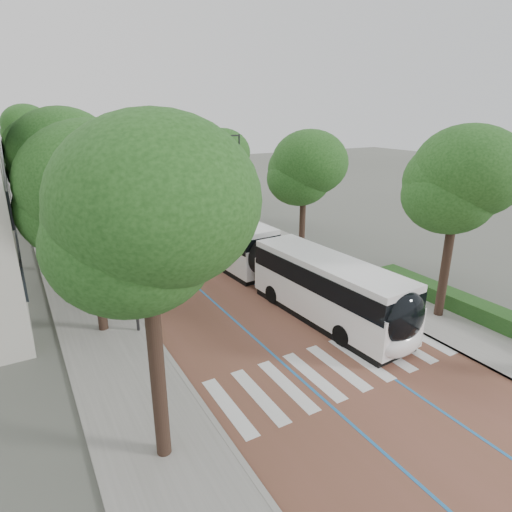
{
  "coord_description": "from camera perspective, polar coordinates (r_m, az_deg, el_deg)",
  "views": [
    {
      "loc": [
        -10.27,
        -10.46,
        10.08
      ],
      "look_at": [
        0.86,
        8.87,
        2.4
      ],
      "focal_mm": 30.0,
      "sensor_mm": 36.0,
      "label": 1
    }
  ],
  "objects": [
    {
      "name": "ground",
      "position": [
        17.79,
        12.43,
        -16.03
      ],
      "size": [
        160.0,
        160.0,
        0.0
      ],
      "primitive_type": "plane",
      "color": "#51544C",
      "rests_on": "ground"
    },
    {
      "name": "road",
      "position": [
        52.47,
        -18.21,
        7.0
      ],
      "size": [
        11.0,
        140.0,
        0.02
      ],
      "primitive_type": "cube",
      "color": "brown",
      "rests_on": "ground"
    },
    {
      "name": "sidewalk_left",
      "position": [
        51.52,
        -26.38,
        5.81
      ],
      "size": [
        4.0,
        140.0,
        0.12
      ],
      "primitive_type": "cube",
      "color": "gray",
      "rests_on": "ground"
    },
    {
      "name": "sidewalk_right",
      "position": [
        54.43,
        -10.45,
        8.09
      ],
      "size": [
        4.0,
        140.0,
        0.12
      ],
      "primitive_type": "cube",
      "color": "gray",
      "rests_on": "ground"
    },
    {
      "name": "kerb_left",
      "position": [
        51.66,
        -24.29,
        6.14
      ],
      "size": [
        0.2,
        140.0,
        0.14
      ],
      "primitive_type": "cube",
      "color": "gray",
      "rests_on": "ground"
    },
    {
      "name": "kerb_right",
      "position": [
        53.84,
        -12.37,
        7.84
      ],
      "size": [
        0.2,
        140.0,
        0.14
      ],
      "primitive_type": "cube",
      "color": "gray",
      "rests_on": "ground"
    },
    {
      "name": "zebra_crossing",
      "position": [
        18.5,
        10.79,
        -14.32
      ],
      "size": [
        10.55,
        3.6,
        0.01
      ],
      "color": "silver",
      "rests_on": "ground"
    },
    {
      "name": "lane_line_left",
      "position": [
        52.18,
        -19.93,
        6.76
      ],
      "size": [
        0.12,
        126.0,
        0.01
      ],
      "primitive_type": "cube",
      "color": "#2168A8",
      "rests_on": "road"
    },
    {
      "name": "lane_line_right",
      "position": [
        52.8,
        -16.51,
        7.25
      ],
      "size": [
        0.12,
        126.0,
        0.01
      ],
      "primitive_type": "cube",
      "color": "#2168A8",
      "rests_on": "road"
    },
    {
      "name": "hedge",
      "position": [
        24.0,
        29.05,
        -7.04
      ],
      "size": [
        1.2,
        14.0,
        0.8
      ],
      "primitive_type": "cube",
      "color": "#173F15",
      "rests_on": "sidewalk_right"
    },
    {
      "name": "streetlight_far",
      "position": [
        36.97,
        -2.46,
        10.81
      ],
      "size": [
        1.82,
        0.2,
        8.0
      ],
      "color": "#28282A",
      "rests_on": "sidewalk_right"
    },
    {
      "name": "lamp_post_left",
      "position": [
        19.84,
        -16.38,
        0.72
      ],
      "size": [
        0.14,
        0.14,
        8.0
      ],
      "primitive_type": "cylinder",
      "color": "#28282A",
      "rests_on": "sidewalk_left"
    },
    {
      "name": "trees_left",
      "position": [
        37.39,
        -26.16,
        11.99
      ],
      "size": [
        6.45,
        60.65,
        10.18
      ],
      "color": "black",
      "rests_on": "ground"
    },
    {
      "name": "trees_right",
      "position": [
        37.18,
        -0.85,
        12.66
      ],
      "size": [
        5.4,
        47.01,
        8.92
      ],
      "color": "black",
      "rests_on": "ground"
    },
    {
      "name": "lead_bus",
      "position": [
        24.22,
        3.44,
        -1.46
      ],
      "size": [
        3.6,
        18.51,
        3.2
      ],
      "rotation": [
        0.0,
        0.0,
        0.06
      ],
      "color": "black",
      "rests_on": "ground"
    },
    {
      "name": "bus_queued_0",
      "position": [
        37.93,
        -8.46,
        5.92
      ],
      "size": [
        2.99,
        12.48,
        3.2
      ],
      "rotation": [
        0.0,
        0.0,
        -0.04
      ],
      "color": "white",
      "rests_on": "ground"
    },
    {
      "name": "bus_queued_1",
      "position": [
        50.56,
        -14.68,
        8.77
      ],
      "size": [
        2.82,
        12.45,
        3.2
      ],
      "rotation": [
        0.0,
        0.0,
        -0.02
      ],
      "color": "white",
      "rests_on": "ground"
    }
  ]
}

